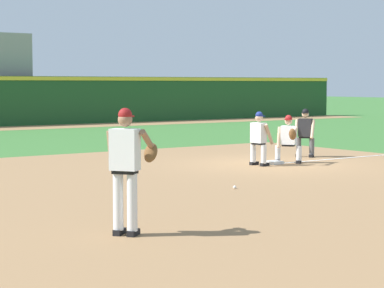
# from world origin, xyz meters

# --- Properties ---
(ground_plane) EXTENTS (160.00, 160.00, 0.00)m
(ground_plane) POSITION_xyz_m (0.00, 0.00, 0.00)
(ground_plane) COLOR #3D7533
(infield_dirt_patch) EXTENTS (18.00, 18.00, 0.01)m
(infield_dirt_patch) POSITION_xyz_m (-4.11, -3.03, 0.00)
(infield_dirt_patch) COLOR #9E754C
(infield_dirt_patch) RESTS_ON ground
(warning_track_strip) EXTENTS (48.00, 3.20, 0.01)m
(warning_track_strip) POSITION_xyz_m (0.00, 20.00, 0.00)
(warning_track_strip) COLOR #9E754C
(warning_track_strip) RESTS_ON ground
(first_base_bag) EXTENTS (0.38, 0.38, 0.09)m
(first_base_bag) POSITION_xyz_m (0.00, 0.00, 0.04)
(first_base_bag) COLOR white
(first_base_bag) RESTS_ON ground
(baseball) EXTENTS (0.07, 0.07, 0.07)m
(baseball) POSITION_xyz_m (-3.90, -3.18, 0.04)
(baseball) COLOR white
(baseball) RESTS_ON ground
(pitcher) EXTENTS (0.85, 0.57, 1.86)m
(pitcher) POSITION_xyz_m (-8.18, -6.06, 1.06)
(pitcher) COLOR black
(pitcher) RESTS_ON ground
(first_baseman) EXTENTS (0.80, 1.05, 1.34)m
(first_baseman) POSITION_xyz_m (0.46, -0.07, 0.73)
(first_baseman) COLOR black
(first_baseman) RESTS_ON ground
(baserunner) EXTENTS (0.47, 0.62, 1.46)m
(baserunner) POSITION_xyz_m (-0.60, -0.05, 0.79)
(baserunner) COLOR black
(baserunner) RESTS_ON ground
(umpire) EXTENTS (0.64, 0.68, 1.46)m
(umpire) POSITION_xyz_m (2.08, 0.96, 0.79)
(umpire) COLOR black
(umpire) RESTS_ON ground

